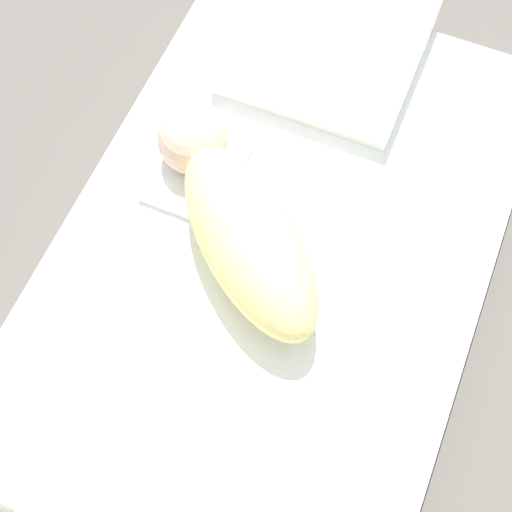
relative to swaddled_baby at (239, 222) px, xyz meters
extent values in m
plane|color=#514C47|center=(0.04, 0.06, -0.22)|extent=(12.00, 12.00, 0.00)
cube|color=white|center=(0.04, 0.06, -0.15)|extent=(1.37, 0.79, 0.14)
cube|color=white|center=(-0.11, -0.14, -0.07)|extent=(0.20, 0.16, 0.02)
ellipsoid|color=#EFDB7F|center=(0.03, 0.03, 0.00)|extent=(0.40, 0.42, 0.17)
sphere|color=#DBB293|center=(-0.13, -0.15, -0.01)|extent=(0.14, 0.14, 0.14)
cube|color=white|center=(-0.49, 0.00, -0.05)|extent=(0.39, 0.38, 0.08)
camera|label=1|loc=(0.53, 0.25, 1.14)|focal=50.00mm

